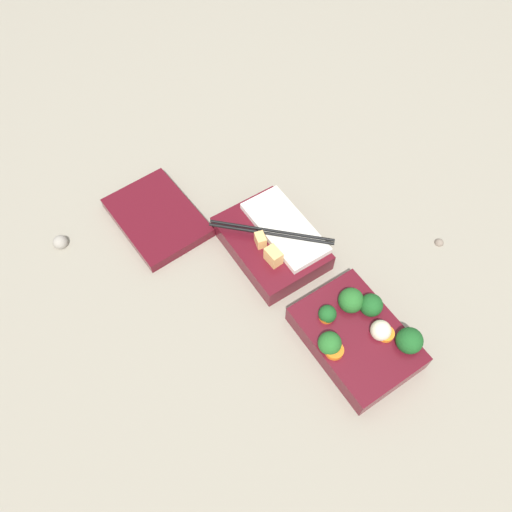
# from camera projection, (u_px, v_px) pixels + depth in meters

# --- Properties ---
(ground_plane) EXTENTS (3.00, 3.00, 0.00)m
(ground_plane) POSITION_uv_depth(u_px,v_px,m) (314.00, 286.00, 0.85)
(ground_plane) COLOR gray
(bento_tray_vegetable) EXTENTS (0.19, 0.14, 0.07)m
(bento_tray_vegetable) POSITION_uv_depth(u_px,v_px,m) (358.00, 334.00, 0.77)
(bento_tray_vegetable) COLOR #510F19
(bento_tray_vegetable) RESTS_ON ground_plane
(bento_tray_rice) EXTENTS (0.19, 0.16, 0.07)m
(bento_tray_rice) POSITION_uv_depth(u_px,v_px,m) (273.00, 241.00, 0.87)
(bento_tray_rice) COLOR #510F19
(bento_tray_rice) RESTS_ON ground_plane
(bento_lid) EXTENTS (0.19, 0.14, 0.02)m
(bento_lid) POSITION_uv_depth(u_px,v_px,m) (157.00, 217.00, 0.91)
(bento_lid) COLOR #510F19
(bento_lid) RESTS_ON ground_plane
(pebble_0) EXTENTS (0.03, 0.03, 0.03)m
(pebble_0) POSITION_uv_depth(u_px,v_px,m) (61.00, 242.00, 0.89)
(pebble_0) COLOR gray
(pebble_0) RESTS_ON ground_plane
(pebble_1) EXTENTS (0.02, 0.02, 0.02)m
(pebble_1) POSITION_uv_depth(u_px,v_px,m) (440.00, 242.00, 0.89)
(pebble_1) COLOR #7A6B5B
(pebble_1) RESTS_ON ground_plane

